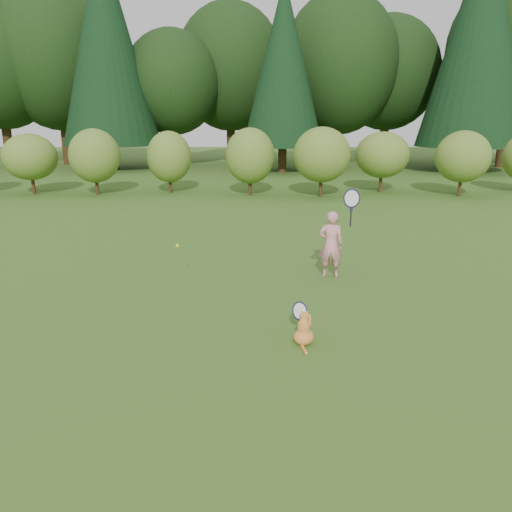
{
  "coord_description": "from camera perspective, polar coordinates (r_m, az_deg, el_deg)",
  "views": [
    {
      "loc": [
        0.08,
        -7.87,
        3.09
      ],
      "look_at": [
        0.2,
        0.8,
        0.7
      ],
      "focal_mm": 35.0,
      "sensor_mm": 36.0,
      "label": 1
    }
  ],
  "objects": [
    {
      "name": "tennis_ball",
      "position": [
        9.62,
        -8.97,
        1.17
      ],
      "size": [
        0.07,
        0.07,
        0.07
      ],
      "color": "yellow",
      "rests_on": "ground"
    },
    {
      "name": "woodland_backdrop",
      "position": [
        31.18,
        -1.0,
        23.55
      ],
      "size": [
        48.0,
        10.0,
        15.0
      ],
      "primitive_type": null,
      "color": "black",
      "rests_on": "ground"
    },
    {
      "name": "cat",
      "position": [
        7.16,
        5.47,
        -8.03
      ],
      "size": [
        0.46,
        0.74,
        0.65
      ],
      "rotation": [
        0.0,
        0.0,
        -0.32
      ],
      "color": "orange",
      "rests_on": "ground"
    },
    {
      "name": "ground",
      "position": [
        8.46,
        -1.29,
        -6.03
      ],
      "size": [
        100.0,
        100.0,
        0.0
      ],
      "primitive_type": "plane",
      "color": "#2C5718",
      "rests_on": "ground"
    },
    {
      "name": "child",
      "position": [
        10.04,
        8.63,
        1.49
      ],
      "size": [
        0.77,
        0.46,
        2.01
      ],
      "rotation": [
        0.0,
        0.0,
        2.99
      ],
      "color": "pink",
      "rests_on": "ground"
    },
    {
      "name": "shrub_row",
      "position": [
        20.94,
        -1.02,
        10.79
      ],
      "size": [
        28.0,
        3.0,
        2.8
      ],
      "primitive_type": null,
      "color": "#597023",
      "rests_on": "ground"
    }
  ]
}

